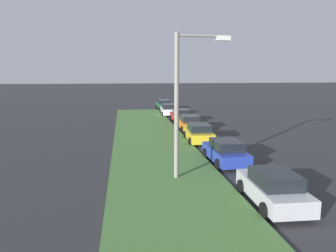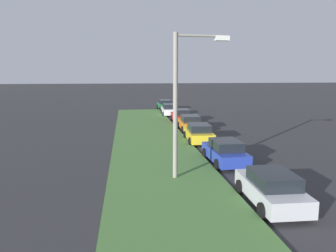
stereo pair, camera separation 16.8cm
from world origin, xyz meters
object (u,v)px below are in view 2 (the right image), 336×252
parked_car_silver (271,188)px  parked_car_green (165,105)px  parked_car_orange (190,123)px  parked_car_red (181,116)px  streetlight (182,96)px  parked_car_yellow (199,133)px  parked_car_white (169,110)px  parked_car_blue (225,152)px

parked_car_silver → parked_car_green: size_ratio=0.99×
parked_car_orange → parked_car_red: 5.25m
parked_car_red → streetlight: streetlight is taller
parked_car_silver → streetlight: bearing=41.3°
parked_car_yellow → parked_car_green: bearing=2.3°
parked_car_orange → parked_car_white: same height
parked_car_red → parked_car_green: same height
parked_car_orange → parked_car_white: (11.27, 0.48, 0.00)m
parked_car_silver → parked_car_orange: (18.02, -0.05, 0.00)m
parked_car_blue → parked_car_silver: bearing=178.8°
parked_car_green → parked_car_red: bearing=179.1°
parked_car_yellow → parked_car_white: bearing=2.8°
parked_car_silver → parked_car_orange: bearing=1.3°
parked_car_silver → parked_car_orange: size_ratio=1.00×
parked_car_green → streetlight: streetlight is taller
parked_car_orange → parked_car_red: (5.25, -0.05, 0.00)m
parked_car_green → parked_car_orange: bearing=178.4°
parked_car_silver → parked_car_green: same height
parked_car_red → parked_car_white: 6.04m
parked_car_silver → parked_car_white: size_ratio=1.00×
parked_car_silver → streetlight: 6.19m
parked_car_red → streetlight: 20.06m
parked_car_blue → parked_car_green: same height
parked_car_red → parked_car_white: (6.02, 0.54, 0.00)m
parked_car_red → parked_car_blue: bearing=178.8°
parked_car_silver → streetlight: (3.82, 3.20, 3.67)m
parked_car_orange → parked_car_green: 17.49m
parked_car_silver → parked_car_orange: 18.02m
streetlight → parked_car_white: bearing=-6.2°
parked_car_orange → parked_car_red: same height
parked_car_white → parked_car_silver: bearing=-177.9°
parked_car_silver → parked_car_blue: same height
parked_car_yellow → parked_car_red: size_ratio=1.01×
parked_car_blue → parked_car_orange: 11.55m
parked_car_blue → streetlight: size_ratio=0.58×
parked_car_blue → parked_car_orange: (11.55, -0.09, 0.00)m
parked_car_blue → parked_car_yellow: bearing=0.6°
parked_car_red → parked_car_green: 12.25m
parked_car_yellow → parked_car_green: size_ratio=1.00×
parked_car_orange → parked_car_red: size_ratio=1.01×
parked_car_blue → parked_car_yellow: 6.30m
parked_car_white → parked_car_blue: bearing=-177.8°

